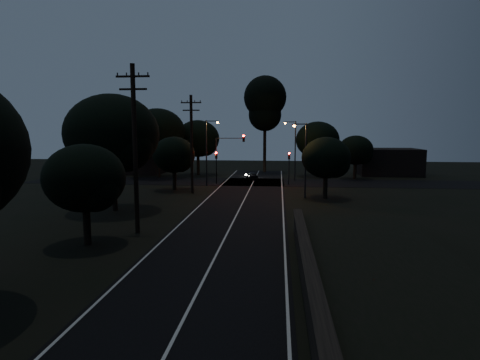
{
  "coord_description": "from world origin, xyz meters",
  "views": [
    {
      "loc": [
        3.36,
        -10.34,
        6.78
      ],
      "look_at": [
        0.0,
        24.0,
        2.5
      ],
      "focal_mm": 30.0,
      "sensor_mm": 36.0,
      "label": 1
    }
  ],
  "objects_px": {
    "utility_pole_far": "(192,143)",
    "streetlight_a": "(208,148)",
    "signal_left": "(216,162)",
    "signal_mast": "(229,150)",
    "utility_pole_mid": "(135,146)",
    "signal_right": "(289,162)",
    "car": "(252,176)",
    "streetlight_b": "(294,146)",
    "streetlight_c": "(304,155)",
    "tall_pine": "(265,103)"
  },
  "relations": [
    {
      "from": "signal_mast",
      "to": "car",
      "type": "height_order",
      "value": "signal_mast"
    },
    {
      "from": "tall_pine",
      "to": "streetlight_a",
      "type": "distance_m",
      "value": 19.27
    },
    {
      "from": "streetlight_b",
      "to": "streetlight_a",
      "type": "bearing_deg",
      "value": -150.52
    },
    {
      "from": "signal_right",
      "to": "signal_mast",
      "type": "distance_m",
      "value": 7.66
    },
    {
      "from": "streetlight_a",
      "to": "utility_pole_far",
      "type": "bearing_deg",
      "value": -96.59
    },
    {
      "from": "utility_pole_mid",
      "to": "signal_left",
      "type": "distance_m",
      "value": 25.19
    },
    {
      "from": "utility_pole_mid",
      "to": "streetlight_a",
      "type": "bearing_deg",
      "value": 88.27
    },
    {
      "from": "utility_pole_mid",
      "to": "signal_left",
      "type": "bearing_deg",
      "value": 86.79
    },
    {
      "from": "signal_left",
      "to": "streetlight_a",
      "type": "bearing_deg",
      "value": -109.59
    },
    {
      "from": "utility_pole_mid",
      "to": "signal_left",
      "type": "relative_size",
      "value": 2.68
    },
    {
      "from": "signal_mast",
      "to": "streetlight_a",
      "type": "relative_size",
      "value": 0.78
    },
    {
      "from": "car",
      "to": "signal_right",
      "type": "bearing_deg",
      "value": 124.3
    },
    {
      "from": "streetlight_c",
      "to": "car",
      "type": "height_order",
      "value": "streetlight_c"
    },
    {
      "from": "utility_pole_mid",
      "to": "signal_mast",
      "type": "relative_size",
      "value": 1.76
    },
    {
      "from": "utility_pole_far",
      "to": "car",
      "type": "distance_m",
      "value": 14.5
    },
    {
      "from": "signal_right",
      "to": "streetlight_a",
      "type": "xyz_separation_m",
      "value": [
        -9.91,
        -1.99,
        1.8
      ]
    },
    {
      "from": "signal_right",
      "to": "signal_mast",
      "type": "height_order",
      "value": "signal_mast"
    },
    {
      "from": "signal_mast",
      "to": "streetlight_b",
      "type": "bearing_deg",
      "value": 25.99
    },
    {
      "from": "utility_pole_mid",
      "to": "signal_right",
      "type": "xyz_separation_m",
      "value": [
        10.6,
        24.99,
        -2.9
      ]
    },
    {
      "from": "tall_pine",
      "to": "signal_mast",
      "type": "bearing_deg",
      "value": -104.62
    },
    {
      "from": "signal_right",
      "to": "car",
      "type": "relative_size",
      "value": 1.3
    },
    {
      "from": "tall_pine",
      "to": "signal_left",
      "type": "height_order",
      "value": "tall_pine"
    },
    {
      "from": "signal_mast",
      "to": "streetlight_a",
      "type": "height_order",
      "value": "streetlight_a"
    },
    {
      "from": "car",
      "to": "utility_pole_mid",
      "type": "bearing_deg",
      "value": 65.21
    },
    {
      "from": "signal_mast",
      "to": "signal_left",
      "type": "bearing_deg",
      "value": -179.87
    },
    {
      "from": "utility_pole_far",
      "to": "streetlight_a",
      "type": "distance_m",
      "value": 6.1
    },
    {
      "from": "streetlight_a",
      "to": "signal_right",
      "type": "bearing_deg",
      "value": 11.34
    },
    {
      "from": "utility_pole_far",
      "to": "streetlight_c",
      "type": "distance_m",
      "value": 12.05
    },
    {
      "from": "signal_mast",
      "to": "streetlight_b",
      "type": "relative_size",
      "value": 0.78
    },
    {
      "from": "utility_pole_mid",
      "to": "car",
      "type": "relative_size",
      "value": 3.48
    },
    {
      "from": "utility_pole_far",
      "to": "streetlight_b",
      "type": "xyz_separation_m",
      "value": [
        11.31,
        12.0,
        -0.85
      ]
    },
    {
      "from": "signal_mast",
      "to": "streetlight_c",
      "type": "relative_size",
      "value": 0.83
    },
    {
      "from": "streetlight_a",
      "to": "car",
      "type": "height_order",
      "value": "streetlight_a"
    },
    {
      "from": "signal_left",
      "to": "utility_pole_far",
      "type": "bearing_deg",
      "value": -99.94
    },
    {
      "from": "streetlight_a",
      "to": "utility_pole_mid",
      "type": "bearing_deg",
      "value": -91.73
    },
    {
      "from": "utility_pole_mid",
      "to": "signal_right",
      "type": "height_order",
      "value": "utility_pole_mid"
    },
    {
      "from": "utility_pole_mid",
      "to": "streetlight_a",
      "type": "xyz_separation_m",
      "value": [
        0.69,
        23.0,
        -1.1
      ]
    },
    {
      "from": "streetlight_b",
      "to": "signal_mast",
      "type": "bearing_deg",
      "value": -154.01
    },
    {
      "from": "utility_pole_mid",
      "to": "signal_left",
      "type": "xyz_separation_m",
      "value": [
        1.4,
        24.99,
        -2.9
      ]
    },
    {
      "from": "signal_right",
      "to": "streetlight_a",
      "type": "relative_size",
      "value": 0.51
    },
    {
      "from": "tall_pine",
      "to": "signal_mast",
      "type": "relative_size",
      "value": 2.47
    },
    {
      "from": "utility_pole_far",
      "to": "streetlight_a",
      "type": "bearing_deg",
      "value": 83.41
    },
    {
      "from": "utility_pole_far",
      "to": "streetlight_c",
      "type": "xyz_separation_m",
      "value": [
        11.83,
        -2.0,
        -1.13
      ]
    },
    {
      "from": "utility_pole_far",
      "to": "signal_left",
      "type": "height_order",
      "value": "utility_pole_far"
    },
    {
      "from": "signal_left",
      "to": "signal_mast",
      "type": "height_order",
      "value": "signal_mast"
    },
    {
      "from": "utility_pole_mid",
      "to": "streetlight_a",
      "type": "relative_size",
      "value": 1.38
    },
    {
      "from": "streetlight_b",
      "to": "utility_pole_far",
      "type": "bearing_deg",
      "value": -133.3
    },
    {
      "from": "tall_pine",
      "to": "signal_left",
      "type": "bearing_deg",
      "value": -110.46
    },
    {
      "from": "utility_pole_mid",
      "to": "tall_pine",
      "type": "xyz_separation_m",
      "value": [
        7.0,
        40.0,
        5.42
      ]
    },
    {
      "from": "utility_pole_far",
      "to": "signal_right",
      "type": "relative_size",
      "value": 2.56
    }
  ]
}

